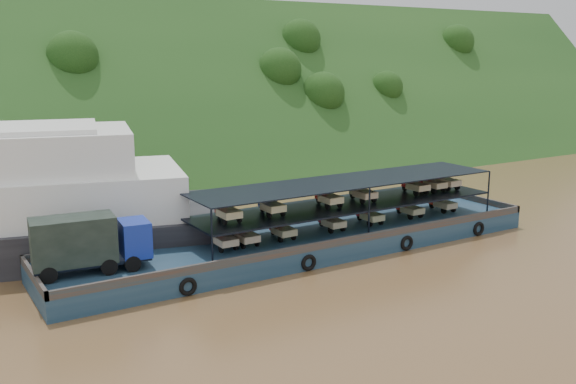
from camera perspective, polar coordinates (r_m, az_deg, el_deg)
ground at (r=46.67m, az=4.03°, el=-4.23°), size 160.00×160.00×0.00m
hillside at (r=78.04m, az=-11.52°, el=2.21°), size 140.00×39.60×39.60m
cargo_barge at (r=42.97m, az=0.37°, el=-4.10°), size 35.01×7.18×4.54m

